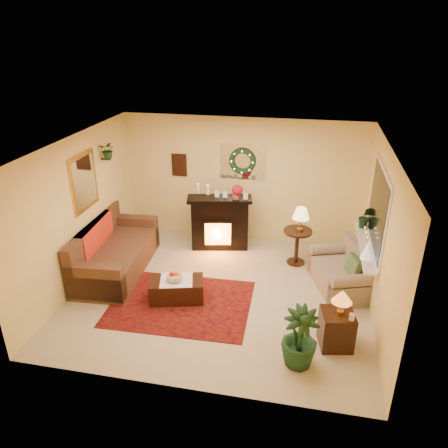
% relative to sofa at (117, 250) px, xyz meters
% --- Properties ---
extents(floor, '(5.00, 5.00, 0.00)m').
position_rel_sofa_xyz_m(floor, '(2.04, -0.35, -0.43)').
color(floor, beige).
rests_on(floor, ground).
extents(ceiling, '(5.00, 5.00, 0.00)m').
position_rel_sofa_xyz_m(ceiling, '(2.04, -0.35, 2.17)').
color(ceiling, white).
rests_on(ceiling, ground).
extents(wall_back, '(5.00, 5.00, 0.00)m').
position_rel_sofa_xyz_m(wall_back, '(2.04, 1.90, 0.87)').
color(wall_back, '#EFD88C').
rests_on(wall_back, ground).
extents(wall_front, '(5.00, 5.00, 0.00)m').
position_rel_sofa_xyz_m(wall_front, '(2.04, -2.60, 0.87)').
color(wall_front, '#EFD88C').
rests_on(wall_front, ground).
extents(wall_left, '(4.50, 4.50, 0.00)m').
position_rel_sofa_xyz_m(wall_left, '(-0.46, -0.35, 0.87)').
color(wall_left, '#EFD88C').
rests_on(wall_left, ground).
extents(wall_right, '(4.50, 4.50, 0.00)m').
position_rel_sofa_xyz_m(wall_right, '(4.54, -0.35, 0.87)').
color(wall_right, '#EFD88C').
rests_on(wall_right, ground).
extents(area_rug, '(2.35, 1.79, 0.01)m').
position_rel_sofa_xyz_m(area_rug, '(1.47, -0.81, -0.42)').
color(area_rug, '#4B1118').
rests_on(area_rug, floor).
extents(sofa, '(1.13, 2.29, 0.96)m').
position_rel_sofa_xyz_m(sofa, '(0.00, 0.00, 0.00)').
color(sofa, brown).
rests_on(sofa, floor).
extents(red_throw, '(0.79, 1.28, 0.02)m').
position_rel_sofa_xyz_m(red_throw, '(-0.08, 0.17, 0.03)').
color(red_throw, red).
rests_on(red_throw, sofa).
extents(fireplace, '(1.19, 0.58, 1.04)m').
position_rel_sofa_xyz_m(fireplace, '(1.68, 1.32, 0.12)').
color(fireplace, black).
rests_on(fireplace, floor).
extents(poinsettia, '(0.21, 0.21, 0.21)m').
position_rel_sofa_xyz_m(poinsettia, '(2.04, 1.29, 0.87)').
color(poinsettia, '#B70721').
rests_on(poinsettia, fireplace).
extents(mantel_candle_a, '(0.06, 0.06, 0.19)m').
position_rel_sofa_xyz_m(mantel_candle_a, '(1.24, 1.32, 0.83)').
color(mantel_candle_a, white).
rests_on(mantel_candle_a, fireplace).
extents(mantel_candle_b, '(0.06, 0.06, 0.19)m').
position_rel_sofa_xyz_m(mantel_candle_b, '(1.45, 1.29, 0.83)').
color(mantel_candle_b, white).
rests_on(mantel_candle_b, fireplace).
extents(mantel_mirror, '(0.92, 0.02, 0.72)m').
position_rel_sofa_xyz_m(mantel_mirror, '(2.04, 1.88, 1.27)').
color(mantel_mirror, white).
rests_on(mantel_mirror, wall_back).
extents(wreath, '(0.55, 0.11, 0.55)m').
position_rel_sofa_xyz_m(wreath, '(2.04, 1.84, 1.29)').
color(wreath, '#194719').
rests_on(wreath, wall_back).
extents(wall_art, '(0.32, 0.03, 0.48)m').
position_rel_sofa_xyz_m(wall_art, '(0.69, 1.88, 1.12)').
color(wall_art, '#381E11').
rests_on(wall_art, wall_back).
extents(gold_mirror, '(0.03, 0.84, 1.00)m').
position_rel_sofa_xyz_m(gold_mirror, '(-0.44, -0.05, 1.32)').
color(gold_mirror, gold).
rests_on(gold_mirror, wall_left).
extents(hanging_plant, '(0.33, 0.28, 0.36)m').
position_rel_sofa_xyz_m(hanging_plant, '(-0.30, 0.70, 1.54)').
color(hanging_plant, '#194719').
rests_on(hanging_plant, wall_left).
extents(loveseat, '(1.16, 1.52, 0.78)m').
position_rel_sofa_xyz_m(loveseat, '(4.07, 0.24, -0.01)').
color(loveseat, gray).
rests_on(loveseat, floor).
extents(window_frame, '(0.03, 1.86, 1.36)m').
position_rel_sofa_xyz_m(window_frame, '(4.53, 0.20, 1.12)').
color(window_frame, white).
rests_on(window_frame, wall_right).
extents(window_glass, '(0.02, 1.70, 1.22)m').
position_rel_sofa_xyz_m(window_glass, '(4.51, 0.20, 1.12)').
color(window_glass, black).
rests_on(window_glass, wall_right).
extents(window_sill, '(0.22, 1.86, 0.04)m').
position_rel_sofa_xyz_m(window_sill, '(4.42, 0.20, 0.44)').
color(window_sill, white).
rests_on(window_sill, wall_right).
extents(mini_tree, '(0.22, 0.22, 0.33)m').
position_rel_sofa_xyz_m(mini_tree, '(4.39, -0.25, 0.61)').
color(mini_tree, white).
rests_on(mini_tree, window_sill).
extents(sill_plant, '(0.30, 0.24, 0.55)m').
position_rel_sofa_xyz_m(sill_plant, '(4.44, 0.91, 0.66)').
color(sill_plant, '#153617').
rests_on(sill_plant, window_sill).
extents(side_table_round, '(0.67, 0.67, 0.70)m').
position_rel_sofa_xyz_m(side_table_round, '(3.27, 0.96, -0.10)').
color(side_table_round, '#44301C').
rests_on(side_table_round, floor).
extents(lamp_cream, '(0.31, 0.31, 0.48)m').
position_rel_sofa_xyz_m(lamp_cream, '(3.30, 0.94, 0.45)').
color(lamp_cream, '#F0D591').
rests_on(lamp_cream, side_table_round).
extents(end_table_square, '(0.53, 0.53, 0.55)m').
position_rel_sofa_xyz_m(end_table_square, '(3.96, -1.35, -0.16)').
color(end_table_square, black).
rests_on(end_table_square, floor).
extents(lamp_tiffany, '(0.29, 0.29, 0.42)m').
position_rel_sofa_xyz_m(lamp_tiffany, '(3.98, -1.36, 0.32)').
color(lamp_tiffany, '#FFA012').
rests_on(lamp_tiffany, end_table_square).
extents(coffee_table, '(0.98, 0.69, 0.37)m').
position_rel_sofa_xyz_m(coffee_table, '(1.37, -0.70, -0.22)').
color(coffee_table, black).
rests_on(coffee_table, floor).
extents(fruit_bowl, '(0.27, 0.27, 0.06)m').
position_rel_sofa_xyz_m(fruit_bowl, '(1.36, -0.72, 0.02)').
color(fruit_bowl, '#BAB598').
rests_on(fruit_bowl, coffee_table).
extents(floor_palm, '(1.91, 1.91, 2.63)m').
position_rel_sofa_xyz_m(floor_palm, '(3.45, -1.85, 0.02)').
color(floor_palm, black).
rests_on(floor_palm, floor).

